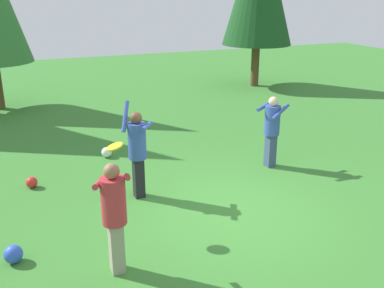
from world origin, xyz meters
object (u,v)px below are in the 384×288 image
(person_thrower, at_px, (137,147))
(person_catcher, at_px, (114,209))
(frisbee, at_px, (115,147))
(ball_red, at_px, (32,182))
(ball_blue, at_px, (13,254))
(ball_white, at_px, (107,152))
(person_bystander, at_px, (272,126))

(person_thrower, distance_m, person_catcher, 2.38)
(person_thrower, distance_m, frisbee, 1.32)
(ball_red, bearing_deg, person_thrower, -32.82)
(ball_blue, bearing_deg, ball_white, 59.50)
(ball_red, height_order, ball_blue, ball_blue)
(frisbee, bearing_deg, ball_red, 118.53)
(person_thrower, height_order, ball_blue, person_thrower)
(person_catcher, height_order, ball_white, person_catcher)
(person_bystander, distance_m, ball_white, 3.92)
(person_catcher, relative_size, person_bystander, 1.03)
(ball_white, bearing_deg, frisbee, -98.84)
(person_thrower, xyz_separation_m, person_catcher, (-0.95, -2.18, -0.03))
(person_catcher, distance_m, ball_blue, 1.78)
(frisbee, distance_m, ball_blue, 2.15)
(person_thrower, relative_size, frisbee, 6.16)
(ball_white, height_order, ball_blue, ball_blue)
(person_bystander, bearing_deg, person_thrower, -13.97)
(person_catcher, relative_size, frisbee, 5.44)
(ball_red, bearing_deg, frisbee, -61.47)
(person_bystander, bearing_deg, ball_red, -30.05)
(person_catcher, height_order, ball_red, person_catcher)
(person_thrower, xyz_separation_m, ball_blue, (-2.31, -1.39, -0.87))
(person_thrower, xyz_separation_m, ball_white, (-0.13, 2.32, -0.89))
(person_thrower, height_order, person_catcher, person_thrower)
(ball_red, bearing_deg, ball_white, 31.93)
(person_thrower, bearing_deg, ball_blue, -27.33)
(person_catcher, bearing_deg, ball_red, 30.43)
(ball_white, xyz_separation_m, ball_blue, (-2.18, -3.71, 0.01))
(frisbee, height_order, ball_blue, frisbee)
(person_catcher, xyz_separation_m, ball_white, (0.82, 4.49, -0.85))
(person_bystander, relative_size, ball_red, 7.02)
(person_catcher, bearing_deg, person_bystander, -43.40)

